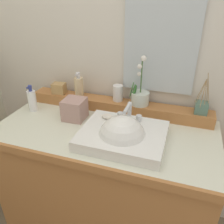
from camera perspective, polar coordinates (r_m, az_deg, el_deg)
The scene contains 13 objects.
wall_back at distance 1.56m, azimuth 3.52°, elevation 18.47°, with size 2.88×0.20×2.57m, color beige.
vanity_cabinet at distance 1.61m, azimuth -1.59°, elevation -16.74°, with size 1.28×0.63×0.83m.
back_ledge at distance 1.53m, azimuth 1.31°, elevation 1.53°, with size 1.21×0.11×0.07m, color #AF6F3B.
sink_basin at distance 1.23m, azimuth 2.54°, elevation -6.31°, with size 0.45×0.37×0.28m.
soap_bar at distance 1.33m, azimuth -1.15°, elevation -1.13°, with size 0.07×0.04×0.02m, color silver.
potted_plant at distance 1.46m, azimuth 6.89°, elevation 4.09°, with size 0.13×0.11×0.31m.
soap_dispenser at distance 1.57m, azimuth -8.16°, elevation 6.24°, with size 0.06×0.06×0.17m.
tumbler_cup at distance 1.50m, azimuth 1.59°, elevation 4.67°, with size 0.06×0.06×0.10m, color silver.
reed_diffuser at distance 1.45m, azimuth 21.17°, elevation 1.13°, with size 0.08×0.09×0.25m.
trinket_box at distance 1.66m, azimuth -12.94°, elevation 5.70°, with size 0.09×0.07×0.07m, color tan.
lotion_bottle at distance 1.61m, azimuth -19.10°, elevation 2.79°, with size 0.06×0.06×0.18m.
tissue_box at distance 1.45m, azimuth -9.21°, elevation 0.71°, with size 0.13×0.13×0.13m, color tan.
mirror at distance 1.41m, azimuth 11.98°, elevation 17.17°, with size 0.43×0.02×0.63m, color silver.
Camera 1 is at (0.40, -1.07, 1.54)m, focal length 37.07 mm.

